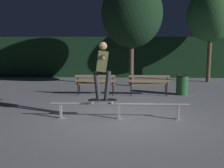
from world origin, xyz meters
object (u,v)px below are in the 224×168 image
object	(u,v)px
tree_far_right	(211,15)
skateboarder	(102,66)
tree_behind_benches	(132,14)
trash_can	(182,85)
grind_rail	(119,107)
park_bench_leftmost	(95,82)
skateboard	(102,100)
park_bench_left_center	(149,82)

from	to	relation	value
tree_far_right	skateboarder	bearing A→B (deg)	-124.93
tree_behind_benches	trash_can	world-z (taller)	tree_behind_benches
skateboarder	tree_far_right	world-z (taller)	tree_far_right
grind_rail	park_bench_leftmost	bearing A→B (deg)	106.65
skateboarder	tree_behind_benches	size ratio (longest dim) A/B	0.30
grind_rail	tree_far_right	size ratio (longest dim) A/B	0.75
tree_far_right	skateboard	bearing A→B (deg)	-124.95
trash_can	tree_far_right	bearing A→B (deg)	59.50
skateboard	tree_behind_benches	world-z (taller)	tree_behind_benches
skateboard	skateboarder	world-z (taller)	skateboarder
skateboarder	tree_far_right	xyz separation A→B (m)	(5.27, 7.54, 2.16)
park_bench_leftmost	tree_behind_benches	distance (m)	4.20
tree_behind_benches	trash_can	xyz separation A→B (m)	(2.01, -2.27, -3.09)
park_bench_leftmost	tree_far_right	distance (m)	7.80
skateboard	tree_behind_benches	xyz separation A→B (m)	(0.97, 5.92, 2.99)
park_bench_leftmost	tree_far_right	size ratio (longest dim) A/B	0.32
skateboarder	grind_rail	bearing A→B (deg)	-0.04
skateboarder	tree_behind_benches	distance (m)	6.34
grind_rail	skateboard	distance (m)	0.49
skateboarder	park_bench_left_center	size ratio (longest dim) A/B	0.97
park_bench_leftmost	trash_can	distance (m)	3.54
park_bench_left_center	tree_far_right	distance (m)	6.36
park_bench_leftmost	trash_can	size ratio (longest dim) A/B	2.01
skateboarder	park_bench_leftmost	bearing A→B (deg)	99.26
skateboard	trash_can	world-z (taller)	trash_can
grind_rail	skateboarder	xyz separation A→B (m)	(-0.46, 0.00, 1.11)
grind_rail	park_bench_left_center	world-z (taller)	park_bench_left_center
tree_behind_benches	skateboarder	bearing A→B (deg)	-99.27
park_bench_left_center	tree_far_right	world-z (taller)	tree_far_right
grind_rail	skateboard	xyz separation A→B (m)	(-0.46, -0.00, 0.18)
grind_rail	park_bench_leftmost	xyz separation A→B (m)	(-1.01, 3.37, 0.19)
park_bench_left_center	trash_can	bearing A→B (deg)	11.62
park_bench_leftmost	tree_behind_benches	xyz separation A→B (m)	(1.52, 2.55, 2.97)
tree_behind_benches	tree_far_right	distance (m)	4.60
grind_rail	skateboard	size ratio (longest dim) A/B	4.76
tree_behind_benches	park_bench_left_center	bearing A→B (deg)	-76.19
tree_behind_benches	tree_far_right	size ratio (longest dim) A/B	1.02
park_bench_left_center	trash_can	size ratio (longest dim) A/B	2.01
tree_behind_benches	park_bench_leftmost	bearing A→B (deg)	-120.69
tree_far_right	tree_behind_benches	bearing A→B (deg)	-159.35
skateboard	park_bench_leftmost	world-z (taller)	park_bench_leftmost
skateboard	park_bench_leftmost	bearing A→B (deg)	99.21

